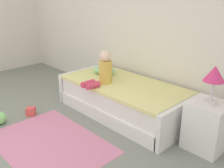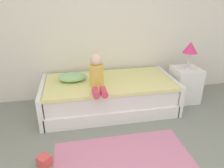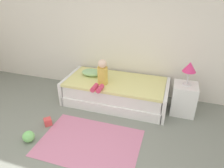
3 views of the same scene
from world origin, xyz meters
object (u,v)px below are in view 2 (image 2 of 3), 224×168
object	(u,v)px
pillow	(72,77)
toy_block	(44,161)
child_figure	(97,75)
bed	(109,95)
table_lamp	(190,49)
nightstand	(185,84)

from	to	relation	value
pillow	toy_block	world-z (taller)	pillow
child_figure	bed	bearing A→B (deg)	46.96
pillow	toy_block	distance (m)	1.36
table_lamp	pillow	xyz separation A→B (m)	(-1.91, 0.06, -0.37)
nightstand	child_figure	xyz separation A→B (m)	(-1.56, -0.27, 0.40)
table_lamp	nightstand	bearing A→B (deg)	0.00
bed	child_figure	bearing A→B (deg)	-133.04
bed	toy_block	size ratio (longest dim) A/B	16.82
nightstand	toy_block	xyz separation A→B (m)	(-2.29, -1.14, -0.24)
pillow	nightstand	bearing A→B (deg)	-1.87
child_figure	toy_block	size ratio (longest dim) A/B	4.07
bed	child_figure	world-z (taller)	child_figure
table_lamp	toy_block	size ratio (longest dim) A/B	3.59
table_lamp	pillow	world-z (taller)	table_lamp
bed	table_lamp	xyz separation A→B (m)	(1.35, 0.04, 0.69)
bed	child_figure	size ratio (longest dim) A/B	4.14
child_figure	table_lamp	bearing A→B (deg)	9.66
nightstand	pillow	xyz separation A→B (m)	(-1.91, 0.06, 0.26)
child_figure	pillow	xyz separation A→B (m)	(-0.35, 0.33, -0.14)
nightstand	table_lamp	world-z (taller)	table_lamp
nightstand	pillow	world-z (taller)	pillow
bed	toy_block	world-z (taller)	bed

